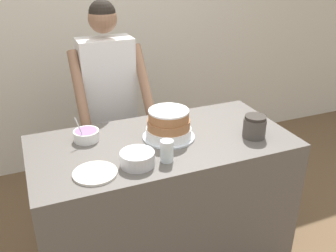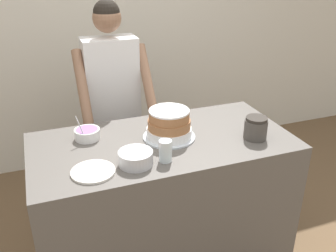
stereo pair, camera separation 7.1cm
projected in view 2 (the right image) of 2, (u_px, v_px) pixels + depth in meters
name	position (u px, v px, depth m)	size (l,w,h in m)	color
wall_back	(103.00, 23.00, 3.27)	(10.00, 0.05, 2.60)	silver
counter	(163.00, 205.00, 2.31)	(1.48, 0.73, 0.91)	#5B5651
person_baker	(112.00, 91.00, 2.68)	(0.51, 0.45, 1.60)	#2D2D38
cake	(169.00, 125.00, 2.12)	(0.30, 0.30, 0.17)	silver
frosting_bowl_purple	(87.00, 133.00, 2.12)	(0.14, 0.14, 0.16)	white
frosting_bowl_pink	(136.00, 157.00, 1.87)	(0.17, 0.17, 0.07)	silver
drinking_glass	(165.00, 151.00, 1.89)	(0.07, 0.07, 0.12)	silver
ceramic_plate	(93.00, 172.00, 1.81)	(0.22, 0.22, 0.01)	white
stoneware_jar	(256.00, 128.00, 2.12)	(0.13, 0.13, 0.13)	#4C4742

